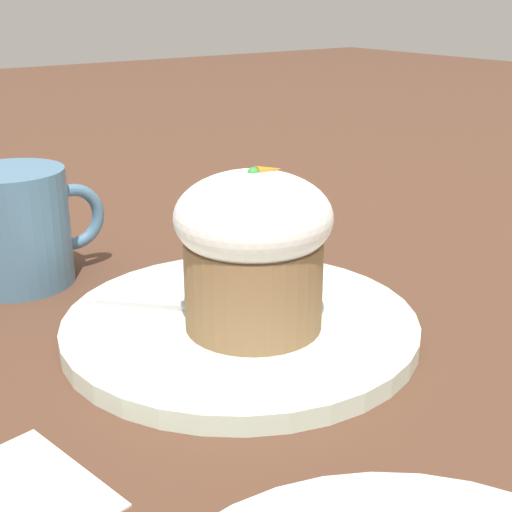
# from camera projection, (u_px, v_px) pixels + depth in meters

# --- Properties ---
(ground_plane) EXTENTS (4.00, 4.00, 0.00)m
(ground_plane) POSITION_uv_depth(u_px,v_px,m) (240.00, 334.00, 0.53)
(ground_plane) COLOR #513323
(dessert_plate) EXTENTS (0.26, 0.26, 0.01)m
(dessert_plate) POSITION_uv_depth(u_px,v_px,m) (240.00, 326.00, 0.53)
(dessert_plate) COLOR silver
(dessert_plate) RESTS_ON ground_plane
(carrot_cake) EXTENTS (0.11, 0.11, 0.12)m
(carrot_cake) POSITION_uv_depth(u_px,v_px,m) (256.00, 247.00, 0.49)
(carrot_cake) COLOR olive
(carrot_cake) RESTS_ON dessert_plate
(spoon) EXTENTS (0.11, 0.11, 0.01)m
(spoon) POSITION_uv_depth(u_px,v_px,m) (219.00, 307.00, 0.53)
(spoon) COLOR #B7B7BC
(spoon) RESTS_ON dessert_plate
(coffee_cup) EXTENTS (0.13, 0.09, 0.10)m
(coffee_cup) POSITION_uv_depth(u_px,v_px,m) (19.00, 227.00, 0.61)
(coffee_cup) COLOR teal
(coffee_cup) RESTS_ON ground_plane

